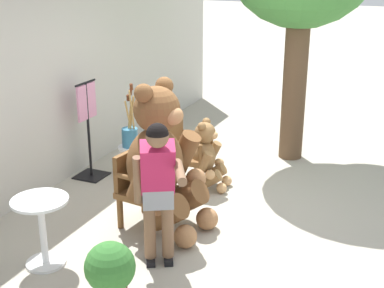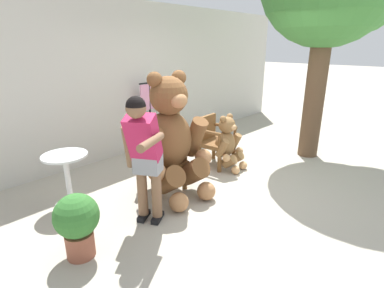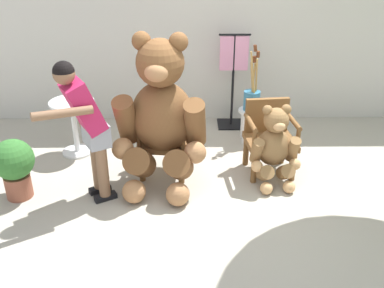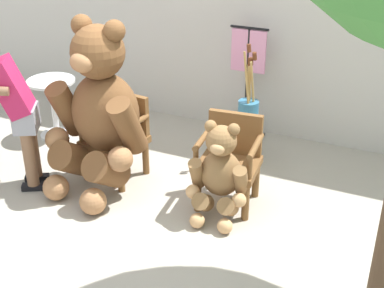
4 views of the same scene
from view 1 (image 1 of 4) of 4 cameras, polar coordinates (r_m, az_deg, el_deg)
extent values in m
plane|color=#A8A091|center=(6.58, 2.81, -7.22)|extent=(60.00, 60.00, 0.00)
cube|color=beige|center=(7.26, -15.04, 6.47)|extent=(10.00, 0.16, 2.80)
cube|color=brown|center=(6.14, -4.88, -5.12)|extent=(0.62, 0.58, 0.07)
cylinder|color=brown|center=(5.96, -4.46, -8.27)|extent=(0.07, 0.07, 0.37)
cylinder|color=brown|center=(6.29, -2.03, -6.62)|extent=(0.07, 0.07, 0.37)
cylinder|color=brown|center=(6.18, -7.67, -7.29)|extent=(0.07, 0.07, 0.37)
cylinder|color=brown|center=(6.51, -5.16, -5.76)|extent=(0.07, 0.07, 0.37)
cube|color=brown|center=(6.17, -6.69, -2.57)|extent=(0.52, 0.12, 0.42)
cylinder|color=brown|center=(5.85, -6.38, -3.71)|extent=(0.11, 0.48, 0.06)
cylinder|color=brown|center=(5.78, -4.67, -5.14)|extent=(0.05, 0.05, 0.22)
cylinder|color=brown|center=(6.22, -3.61, -2.17)|extent=(0.11, 0.48, 0.06)
cylinder|color=brown|center=(6.16, -1.97, -3.49)|extent=(0.05, 0.05, 0.22)
cube|color=brown|center=(7.17, -0.11, -1.34)|extent=(0.61, 0.57, 0.07)
cylinder|color=brown|center=(6.99, 0.92, -3.86)|extent=(0.07, 0.07, 0.37)
cylinder|color=brown|center=(7.39, 2.00, -2.52)|extent=(0.07, 0.07, 0.37)
cylinder|color=brown|center=(7.11, -2.31, -3.43)|extent=(0.07, 0.07, 0.37)
cylinder|color=brown|center=(7.51, -1.08, -2.14)|extent=(0.07, 0.07, 0.37)
cube|color=brown|center=(7.16, -1.86, 0.70)|extent=(0.52, 0.11, 0.42)
cylinder|color=brown|center=(6.86, -0.78, -0.06)|extent=(0.10, 0.48, 0.06)
cylinder|color=brown|center=(6.83, 0.89, -1.11)|extent=(0.05, 0.05, 0.22)
cylinder|color=brown|center=(7.30, 0.51, 1.19)|extent=(0.10, 0.48, 0.06)
cylinder|color=brown|center=(7.28, 2.08, 0.20)|extent=(0.05, 0.05, 0.22)
ellipsoid|color=brown|center=(5.94, -3.97, -2.03)|extent=(0.77, 0.67, 0.81)
sphere|color=brown|center=(5.72, -3.78, 3.68)|extent=(0.51, 0.51, 0.51)
ellipsoid|color=#A47148|center=(5.61, -1.94, 3.00)|extent=(0.26, 0.22, 0.19)
sphere|color=black|center=(5.61, -1.95, 3.12)|extent=(0.08, 0.08, 0.08)
sphere|color=brown|center=(5.53, -5.19, 5.41)|extent=(0.20, 0.20, 0.20)
sphere|color=brown|center=(5.83, -2.97, 6.21)|extent=(0.20, 0.20, 0.20)
cylinder|color=brown|center=(5.58, -5.04, -3.51)|extent=(0.28, 0.47, 0.61)
sphere|color=#A47148|center=(5.59, -3.72, -6.44)|extent=(0.24, 0.24, 0.24)
cylinder|color=brown|center=(6.16, -0.95, -1.18)|extent=(0.28, 0.47, 0.61)
sphere|color=#A47148|center=(6.20, 0.43, -3.72)|extent=(0.24, 0.24, 0.24)
cylinder|color=brown|center=(5.80, -2.67, -7.28)|extent=(0.35, 0.53, 0.47)
sphere|color=#A47148|center=(5.77, -0.72, -9.83)|extent=(0.26, 0.26, 0.26)
cylinder|color=brown|center=(6.13, -0.44, -5.73)|extent=(0.35, 0.53, 0.47)
sphere|color=#A47148|center=(6.13, 1.62, -7.97)|extent=(0.26, 0.26, 0.26)
ellipsoid|color=olive|center=(7.09, 1.21, -1.39)|extent=(0.41, 0.36, 0.44)
sphere|color=olive|center=(6.97, 1.41, 1.20)|extent=(0.28, 0.28, 0.28)
ellipsoid|color=tan|center=(6.95, 2.34, 0.94)|extent=(0.14, 0.12, 0.10)
sphere|color=black|center=(6.94, 2.34, 1.00)|extent=(0.04, 0.04, 0.04)
sphere|color=olive|center=(6.84, 1.04, 1.90)|extent=(0.11, 0.11, 0.11)
sphere|color=olive|center=(7.04, 1.55, 2.39)|extent=(0.11, 0.11, 0.11)
cylinder|color=olive|center=(6.89, 1.29, -2.03)|extent=(0.15, 0.26, 0.33)
sphere|color=tan|center=(6.91, 1.96, -3.28)|extent=(0.13, 0.13, 0.13)
cylinder|color=olive|center=(7.26, 2.25, -0.90)|extent=(0.15, 0.26, 0.33)
sphere|color=tan|center=(7.30, 2.93, -2.03)|extent=(0.13, 0.13, 0.13)
cylinder|color=olive|center=(7.03, 2.18, -3.68)|extent=(0.19, 0.29, 0.26)
sphere|color=tan|center=(7.04, 3.18, -4.73)|extent=(0.14, 0.14, 0.14)
cylinder|color=olive|center=(7.24, 2.70, -2.98)|extent=(0.19, 0.29, 0.26)
sphere|color=tan|center=(7.27, 3.72, -3.93)|extent=(0.14, 0.14, 0.14)
cube|color=black|center=(5.58, -4.44, -12.14)|extent=(0.25, 0.20, 0.06)
cylinder|color=brown|center=(5.37, -4.57, -8.14)|extent=(0.12, 0.12, 0.82)
cube|color=black|center=(5.59, -2.56, -12.07)|extent=(0.25, 0.20, 0.06)
cylinder|color=brown|center=(5.37, -2.63, -8.06)|extent=(0.12, 0.12, 0.82)
cube|color=gray|center=(5.24, -3.66, -5.39)|extent=(0.34, 0.37, 0.24)
cube|color=#B21E4C|center=(5.03, -3.69, -2.52)|extent=(0.49, 0.47, 0.58)
sphere|color=brown|center=(4.77, -3.71, 0.81)|extent=(0.21, 0.21, 0.21)
sphere|color=black|center=(4.76, -3.72, 1.04)|extent=(0.21, 0.21, 0.21)
cylinder|color=brown|center=(4.79, -1.31, -2.99)|extent=(0.53, 0.35, 0.12)
cylinder|color=brown|center=(5.07, -5.81, -3.85)|extent=(0.19, 0.16, 0.51)
cylinder|color=white|center=(7.44, -6.60, -0.36)|extent=(0.34, 0.34, 0.03)
cylinder|color=white|center=(7.64, -6.80, -1.65)|extent=(0.04, 0.04, 0.43)
cylinder|color=white|center=(7.49, -7.57, -2.15)|extent=(0.04, 0.04, 0.43)
cylinder|color=white|center=(7.55, -5.51, -1.87)|extent=(0.04, 0.04, 0.43)
cylinder|color=white|center=(7.39, -6.25, -2.38)|extent=(0.04, 0.04, 0.43)
cylinder|color=teal|center=(7.39, -6.64, 0.70)|extent=(0.22, 0.22, 0.26)
cylinder|color=tan|center=(7.31, -6.71, 2.42)|extent=(0.07, 0.10, 0.57)
cylinder|color=#592D19|center=(7.22, -6.81, 4.91)|extent=(0.05, 0.05, 0.09)
cylinder|color=tan|center=(7.32, -6.71, 2.45)|extent=(0.03, 0.11, 0.57)
cylinder|color=#592D19|center=(7.23, -6.81, 4.94)|extent=(0.05, 0.06, 0.09)
cylinder|color=tan|center=(7.26, -6.37, 2.97)|extent=(0.12, 0.04, 0.73)
cylinder|color=#592D19|center=(7.16, -6.49, 6.08)|extent=(0.05, 0.05, 0.09)
cylinder|color=tan|center=(7.34, -6.48, 2.77)|extent=(0.06, 0.13, 0.64)
cylinder|color=#592D19|center=(7.24, -6.59, 5.51)|extent=(0.05, 0.06, 0.09)
cylinder|color=silver|center=(5.42, -15.94, -5.83)|extent=(0.56, 0.56, 0.03)
cylinder|color=silver|center=(5.58, -15.60, -9.18)|extent=(0.07, 0.07, 0.69)
cylinder|color=silver|center=(5.74, -15.30, -12.08)|extent=(0.40, 0.40, 0.03)
cylinder|color=brown|center=(8.10, 10.92, 6.87)|extent=(0.35, 0.35, 2.47)
sphere|color=#33702D|center=(4.70, -8.75, -12.83)|extent=(0.44, 0.44, 0.44)
cube|color=black|center=(7.70, -10.66, -3.33)|extent=(0.40, 0.40, 0.02)
cylinder|color=black|center=(7.48, -10.98, 1.38)|extent=(0.04, 0.04, 1.35)
cylinder|color=black|center=(7.30, -11.32, 6.42)|extent=(0.44, 0.03, 0.03)
cube|color=pink|center=(7.36, -11.18, 4.45)|extent=(0.40, 0.03, 0.48)
camera|label=2|loc=(2.42, 29.61, -5.38)|focal=28.00mm
camera|label=3|loc=(5.45, 43.63, 10.84)|focal=40.00mm
camera|label=4|loc=(7.75, 35.73, 15.38)|focal=50.00mm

